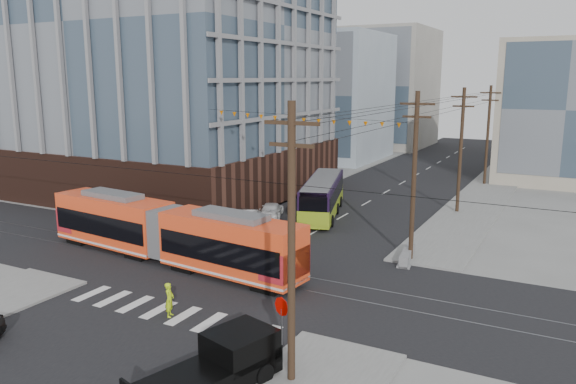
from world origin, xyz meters
The scene contains 16 objects.
ground centered at (0.00, 0.00, 0.00)m, with size 160.00×160.00×0.00m, color slate.
office_building centered at (-22.00, 23.00, 14.30)m, with size 30.00×25.00×28.60m, color #381E16.
bg_bldg_nw_near centered at (-17.00, 52.00, 9.00)m, with size 18.00×16.00×18.00m, color #8C99A5.
bg_bldg_ne_near centered at (16.00, 48.00, 8.00)m, with size 14.00×14.00×16.00m, color gray.
bg_bldg_nw_far centered at (-14.00, 72.00, 10.00)m, with size 16.00×18.00×20.00m, color gray.
utility_pole_near centered at (8.50, -6.00, 5.50)m, with size 0.30×0.30×11.00m, color black.
utility_pole_far centered at (8.50, 56.00, 5.50)m, with size 0.30×0.30×11.00m, color black.
streetcar centered at (-5.46, 3.49, 1.93)m, with size 20.02×2.81×3.86m, color #F4461C, non-canonical shape.
city_bus centered at (-1.80, 19.71, 1.66)m, with size 2.55×11.75×3.33m, color black, non-canonical shape.
pickup_truck centered at (6.11, -8.32, 1.01)m, with size 2.13×5.98×2.03m, color black, non-canonical shape.
parked_car_silver centered at (-5.79, 13.95, 0.67)m, with size 1.41×4.04×1.33m, color #BEBEBE.
parked_car_white centered at (-5.36, 16.98, 0.63)m, with size 1.77×4.35×1.26m, color white.
parked_car_grey centered at (-5.16, 26.42, 0.68)m, with size 2.27×4.93×1.37m, color #545558.
pedestrian centered at (0.22, -3.32, 0.89)m, with size 0.65×0.42×1.77m, color #B8E114.
stop_sign centered at (7.43, -4.83, 1.37)m, with size 0.83×0.83×2.74m, color #C40600, non-canonical shape.
jersey_barrier centered at (8.30, 10.93, 0.37)m, with size 0.83×3.69×0.74m, color gray.
Camera 1 is at (17.80, -23.95, 11.79)m, focal length 35.00 mm.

